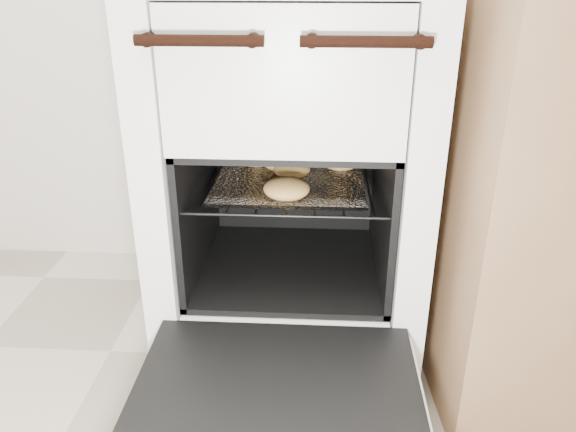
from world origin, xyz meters
TOP-DOWN VIEW (x-y plane):
  - stove at (0.12, 1.18)m, footprint 0.58×0.65m
  - oven_door at (0.12, 0.68)m, footprint 0.52×0.41m
  - oven_rack at (0.12, 1.11)m, footprint 0.42×0.41m
  - foil_sheet at (0.12, 1.09)m, footprint 0.33×0.29m
  - baked_rolls at (0.12, 1.14)m, footprint 0.31×0.34m

SIDE VIEW (x-z plane):
  - oven_door at x=0.12m, z-range 0.18..0.21m
  - stove at x=0.12m, z-range -0.01..0.88m
  - oven_rack at x=0.12m, z-range 0.44..0.44m
  - foil_sheet at x=0.12m, z-range 0.44..0.45m
  - baked_rolls at x=0.12m, z-range 0.45..0.49m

